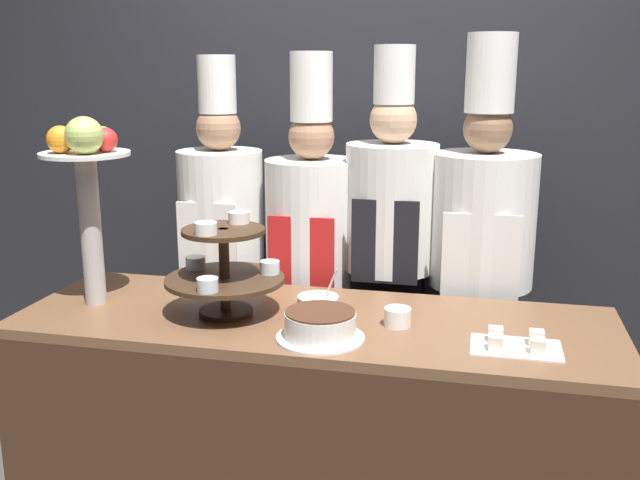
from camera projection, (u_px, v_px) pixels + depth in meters
The scene contains 12 objects.
wall_back at pixel (364, 137), 3.27m from camera, with size 10.00×0.06×2.80m.
buffet_counter at pixel (314, 433), 2.55m from camera, with size 2.05×0.68×0.88m.
tiered_stand at pixel (224, 267), 2.45m from camera, with size 0.41×0.41×0.34m.
fruit_pedestal at pixel (87, 171), 2.47m from camera, with size 0.31×0.31×0.68m.
cake_round at pixel (320, 326), 2.24m from camera, with size 0.28×0.28×0.09m.
cup_white at pixel (397, 317), 2.36m from camera, with size 0.09×0.09×0.06m.
cake_square_tray at pixel (516, 343), 2.17m from camera, with size 0.27×0.18×0.05m.
serving_bowl_far at pixel (319, 304), 2.50m from camera, with size 0.15×0.15×0.16m.
chef_left at pixel (222, 245), 3.13m from camera, with size 0.37×0.37×1.76m.
chef_center_left at pixel (312, 254), 3.04m from camera, with size 0.39×0.39×1.78m.
chef_center_right at pixel (390, 249), 2.96m from camera, with size 0.38×0.38×1.80m.
chef_right at pixel (481, 256), 2.88m from camera, with size 0.42×0.42×1.84m.
Camera 1 is at (0.54, -1.91, 1.72)m, focal length 40.00 mm.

